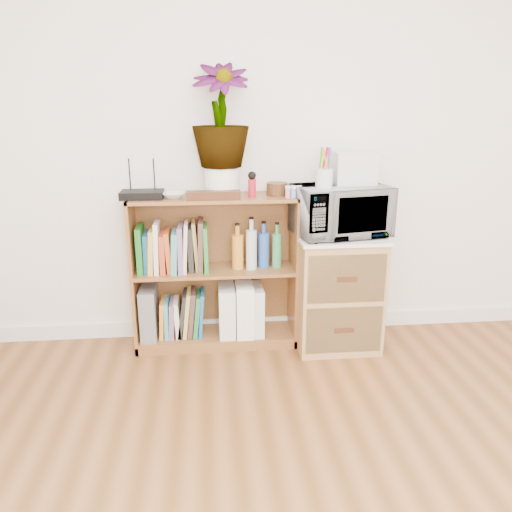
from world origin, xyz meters
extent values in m
cube|color=white|center=(0.00, 2.24, 0.05)|extent=(4.00, 0.02, 0.10)
cube|color=brown|center=(-0.35, 2.10, 0.47)|extent=(1.00, 0.30, 0.95)
cube|color=#9E7542|center=(0.40, 2.02, 0.35)|extent=(0.50, 0.45, 0.70)
imported|color=white|center=(0.40, 2.02, 0.87)|extent=(0.59, 0.46, 0.30)
cylinder|color=silver|center=(0.28, 1.95, 1.07)|extent=(0.10, 0.10, 0.11)
cube|color=silver|center=(0.48, 2.08, 1.11)|extent=(0.24, 0.20, 0.19)
cube|color=black|center=(-0.76, 2.08, 0.97)|extent=(0.24, 0.17, 0.04)
imported|color=silver|center=(-0.58, 2.07, 0.97)|extent=(0.13, 0.13, 0.03)
cylinder|color=white|center=(-0.30, 2.12, 1.03)|extent=(0.20, 0.20, 0.17)
imported|color=#3A6E2C|center=(-0.30, 2.12, 1.41)|extent=(0.33, 0.33, 0.58)
cube|color=#361C0E|center=(-0.35, 2.00, 0.97)|extent=(0.31, 0.08, 0.05)
cylinder|color=#AD1527|center=(-0.12, 2.06, 1.00)|extent=(0.05, 0.05, 0.10)
cylinder|color=#3B2010|center=(0.03, 2.11, 0.99)|extent=(0.13, 0.13, 0.07)
cube|color=pink|center=(0.11, 2.01, 0.98)|extent=(0.10, 0.04, 0.05)
cube|color=slate|center=(-0.77, 2.10, 0.23)|extent=(0.10, 0.26, 0.32)
cube|color=silver|center=(-0.28, 2.09, 0.23)|extent=(0.10, 0.25, 0.32)
cube|color=white|center=(-0.17, 2.09, 0.24)|extent=(0.11, 0.27, 0.34)
cube|color=silver|center=(-0.10, 2.09, 0.22)|extent=(0.10, 0.25, 0.31)
cube|color=#1D6D1D|center=(-0.79, 2.10, 0.64)|extent=(0.03, 0.20, 0.28)
cube|color=#195B96|center=(-0.76, 2.10, 0.62)|extent=(0.03, 0.20, 0.23)
cube|color=gold|center=(-0.73, 2.10, 0.63)|extent=(0.04, 0.20, 0.27)
cube|color=silver|center=(-0.69, 2.10, 0.65)|extent=(0.04, 0.20, 0.31)
cube|color=#C13C21|center=(-0.66, 2.10, 0.62)|extent=(0.03, 0.20, 0.24)
cube|color=#C15222|center=(-0.63, 2.10, 0.62)|extent=(0.04, 0.20, 0.25)
cube|color=teal|center=(-0.59, 2.10, 0.62)|extent=(0.05, 0.20, 0.25)
cube|color=slate|center=(-0.55, 2.10, 0.64)|extent=(0.03, 0.20, 0.28)
cube|color=beige|center=(-0.52, 2.10, 0.65)|extent=(0.04, 0.20, 0.30)
cube|color=#242424|center=(-0.49, 2.10, 0.63)|extent=(0.03, 0.20, 0.27)
cube|color=olive|center=(-0.46, 2.10, 0.65)|extent=(0.04, 0.20, 0.30)
cube|color=#4F342D|center=(-0.43, 2.10, 0.65)|extent=(0.04, 0.20, 0.31)
cube|color=#217D2E|center=(-0.40, 2.10, 0.64)|extent=(0.03, 0.20, 0.28)
cylinder|color=orange|center=(-0.21, 2.10, 0.64)|extent=(0.07, 0.07, 0.27)
cylinder|color=silver|center=(-0.13, 2.10, 0.66)|extent=(0.07, 0.07, 0.31)
cylinder|color=blue|center=(-0.05, 2.10, 0.64)|extent=(0.07, 0.07, 0.28)
cylinder|color=#349151|center=(0.03, 2.10, 0.64)|extent=(0.06, 0.06, 0.27)
cube|color=orange|center=(-0.69, 2.10, 0.19)|extent=(0.04, 0.19, 0.24)
cube|color=teal|center=(-0.66, 2.10, 0.19)|extent=(0.03, 0.19, 0.23)
cube|color=slate|center=(-0.63, 2.10, 0.18)|extent=(0.04, 0.19, 0.23)
cube|color=beige|center=(-0.59, 2.10, 0.18)|extent=(0.04, 0.19, 0.23)
cube|color=#242424|center=(-0.56, 2.10, 0.21)|extent=(0.07, 0.19, 0.28)
cube|color=#AEB151|center=(-0.53, 2.10, 0.21)|extent=(0.06, 0.19, 0.29)
cube|color=#4F302D|center=(-0.50, 2.10, 0.22)|extent=(0.06, 0.19, 0.29)
cube|color=#1F763E|center=(-0.47, 2.10, 0.21)|extent=(0.06, 0.19, 0.27)
cube|color=#1B5AA3|center=(-0.44, 2.10, 0.21)|extent=(0.04, 0.19, 0.28)
camera|label=1|loc=(-0.39, -0.83, 1.48)|focal=35.00mm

